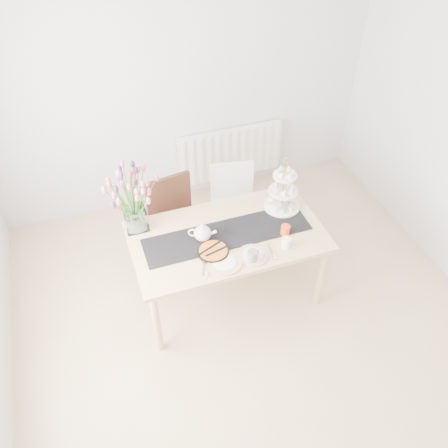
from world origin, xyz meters
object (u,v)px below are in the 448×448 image
object	(u,v)px
mug_white	(286,243)
plate_right	(253,255)
cake_stand	(283,195)
mug_orange	(285,230)
tart_tin	(213,251)
radiator	(230,153)
dining_table	(227,241)
mug_grey	(252,256)
cream_jug	(276,208)
plate_left	(225,263)
chair_white	(234,200)
tulip_vase	(131,193)
chair_brown	(175,216)
teapot	(203,233)

from	to	relation	value
mug_white	plate_right	size ratio (longest dim) A/B	0.37
cake_stand	mug_orange	xyz separation A→B (m)	(-0.12, -0.33, -0.09)
tart_tin	mug_orange	size ratio (longest dim) A/B	2.83
radiator	mug_white	distance (m)	1.86
dining_table	mug_grey	bearing A→B (deg)	-75.85
plate_right	dining_table	bearing A→B (deg)	109.99
cream_jug	plate_left	bearing A→B (deg)	-125.02
cake_stand	mug_orange	world-z (taller)	cake_stand
cake_stand	chair_white	bearing A→B (deg)	116.26
tulip_vase	tart_tin	distance (m)	0.80
chair_white	mug_grey	distance (m)	1.10
mug_white	cake_stand	bearing A→B (deg)	59.47
cream_jug	mug_grey	size ratio (longest dim) A/B	0.99
tart_tin	chair_white	bearing A→B (deg)	60.21
radiator	mug_grey	xyz separation A→B (m)	(-0.50, -1.87, 0.35)
chair_brown	mug_orange	xyz separation A→B (m)	(0.75, -0.77, 0.27)
dining_table	chair_brown	xyz separation A→B (m)	(-0.30, 0.62, -0.15)
teapot	tart_tin	world-z (taller)	teapot
tulip_vase	cake_stand	xyz separation A→B (m)	(1.26, -0.17, -0.24)
cream_jug	mug_grey	distance (m)	0.62
plate_right	mug_white	bearing A→B (deg)	1.14
dining_table	plate_left	size ratio (longest dim) A/B	5.84
radiator	teapot	distance (m)	1.75
dining_table	cake_stand	bearing A→B (deg)	17.01
tulip_vase	mug_grey	distance (m)	1.08
tulip_vase	chair_white	bearing A→B (deg)	19.50
chair_white	teapot	distance (m)	0.92
mug_orange	plate_right	world-z (taller)	mug_orange
chair_brown	tart_tin	distance (m)	0.83
chair_white	cream_jug	size ratio (longest dim) A/B	8.71
teapot	plate_left	world-z (taller)	teapot
dining_table	tart_tin	distance (m)	0.25
cake_stand	mug_white	xyz separation A→B (m)	(-0.17, -0.46, -0.09)
mug_white	plate_left	size ratio (longest dim) A/B	0.33
dining_table	radiator	bearing A→B (deg)	69.10
tulip_vase	plate_right	distance (m)	1.08
mug_grey	plate_right	bearing A→B (deg)	39.14
chair_brown	tart_tin	size ratio (longest dim) A/B	3.52
mug_white	mug_orange	distance (m)	0.15
tart_tin	plate_left	bearing A→B (deg)	-70.90
chair_white	cake_stand	distance (m)	0.70
cream_jug	plate_left	xyz separation A→B (m)	(-0.62, -0.42, -0.04)
tulip_vase	cream_jug	size ratio (longest dim) A/B	6.87
teapot	chair_brown	bearing A→B (deg)	122.30
tulip_vase	mug_white	world-z (taller)	tulip_vase
chair_white	chair_brown	bearing A→B (deg)	-163.00
teapot	cream_jug	xyz separation A→B (m)	(0.70, 0.11, -0.02)
chair_brown	teapot	xyz separation A→B (m)	(0.09, -0.61, 0.30)
tulip_vase	mug_grey	world-z (taller)	tulip_vase
chair_brown	mug_white	xyz separation A→B (m)	(0.70, -0.91, 0.27)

